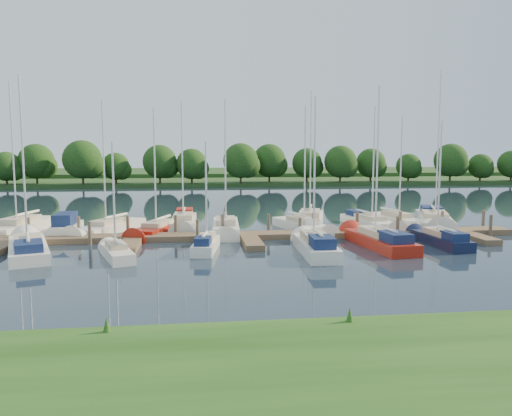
{
  "coord_description": "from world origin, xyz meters",
  "views": [
    {
      "loc": [
        -3.71,
        -27.47,
        6.3
      ],
      "look_at": [
        0.62,
        8.0,
        2.2
      ],
      "focal_mm": 35.0,
      "sensor_mm": 36.0,
      "label": 1
    }
  ],
  "objects": [
    {
      "name": "ground",
      "position": [
        0.0,
        0.0,
        0.0
      ],
      "size": [
        260.0,
        260.0,
        0.0
      ],
      "primitive_type": "plane",
      "color": "#1B2736",
      "rests_on": "ground"
    },
    {
      "name": "near_bank",
      "position": [
        0.0,
        -16.0,
        0.25
      ],
      "size": [
        90.0,
        10.0,
        0.5
      ],
      "primitive_type": "cube",
      "color": "#1B4212",
      "rests_on": "ground"
    },
    {
      "name": "dock",
      "position": [
        0.0,
        7.31,
        0.2
      ],
      "size": [
        40.0,
        6.0,
        0.4
      ],
      "color": "brown",
      "rests_on": "ground"
    },
    {
      "name": "mooring_pilings",
      "position": [
        0.0,
        8.43,
        0.6
      ],
      "size": [
        38.24,
        2.84,
        2.0
      ],
      "color": "#473D33",
      "rests_on": "ground"
    },
    {
      "name": "far_shore",
      "position": [
        0.0,
        75.0,
        0.3
      ],
      "size": [
        180.0,
        30.0,
        0.6
      ],
      "primitive_type": "cube",
      "color": "#234219",
      "rests_on": "ground"
    },
    {
      "name": "distant_hill",
      "position": [
        0.0,
        100.0,
        0.7
      ],
      "size": [
        220.0,
        40.0,
        1.4
      ],
      "primitive_type": "cube",
      "color": "#2A4B21",
      "rests_on": "ground"
    },
    {
      "name": "treeline",
      "position": [
        -1.38,
        61.95,
        4.05
      ],
      "size": [
        145.0,
        9.08,
        8.13
      ],
      "color": "#38281C",
      "rests_on": "ground"
    },
    {
      "name": "sailboat_n_0",
      "position": [
        -17.34,
        12.69,
        0.28
      ],
      "size": [
        3.88,
        9.46,
        11.93
      ],
      "rotation": [
        0.0,
        0.0,
        2.92
      ],
      "color": "white",
      "rests_on": "ground"
    },
    {
      "name": "motorboat",
      "position": [
        -13.61,
        11.49,
        0.39
      ],
      "size": [
        1.8,
        5.95,
        2.0
      ],
      "rotation": [
        0.0,
        0.0,
        3.16
      ],
      "color": "white",
      "rests_on": "ground"
    },
    {
      "name": "sailboat_n_2",
      "position": [
        -10.52,
        12.02,
        0.27
      ],
      "size": [
        4.91,
        8.06,
        10.47
      ],
      "rotation": [
        0.0,
        0.0,
        2.69
      ],
      "color": "white",
      "rests_on": "ground"
    },
    {
      "name": "sailboat_n_3",
      "position": [
        -6.63,
        10.77,
        0.27
      ],
      "size": [
        3.99,
        7.69,
        9.8
      ],
      "rotation": [
        0.0,
        0.0,
        2.79
      ],
      "color": "maroon",
      "rests_on": "ground"
    },
    {
      "name": "sailboat_n_4",
      "position": [
        -4.73,
        14.18,
        0.33
      ],
      "size": [
        2.13,
        8.33,
        10.7
      ],
      "rotation": [
        0.0,
        0.0,
        3.12
      ],
      "color": "white",
      "rests_on": "ground"
    },
    {
      "name": "sailboat_n_5",
      "position": [
        -1.41,
        10.72,
        0.28
      ],
      "size": [
        2.32,
        8.25,
        10.54
      ],
      "rotation": [
        0.0,
        0.0,
        3.09
      ],
      "color": "white",
      "rests_on": "ground"
    },
    {
      "name": "sailboat_n_6",
      "position": [
        4.7,
        10.85,
        0.27
      ],
      "size": [
        3.63,
        7.99,
        10.16
      ],
      "rotation": [
        0.0,
        0.0,
        3.41
      ],
      "color": "white",
      "rests_on": "ground"
    },
    {
      "name": "sailboat_n_7",
      "position": [
        5.98,
        13.86,
        0.28
      ],
      "size": [
        4.11,
        9.21,
        11.71
      ],
      "rotation": [
        0.0,
        0.0,
        2.88
      ],
      "color": "white",
      "rests_on": "ground"
    },
    {
      "name": "sailboat_n_8",
      "position": [
        10.76,
        12.41,
        0.31
      ],
      "size": [
        2.94,
        8.2,
        10.25
      ],
      "rotation": [
        0.0,
        0.0,
        3.29
      ],
      "color": "white",
      "rests_on": "ground"
    },
    {
      "name": "sailboat_n_9",
      "position": [
        13.56,
        13.35,
        0.27
      ],
      "size": [
        3.3,
        7.49,
        9.54
      ],
      "rotation": [
        0.0,
        0.0,
        3.4
      ],
      "color": "white",
      "rests_on": "ground"
    },
    {
      "name": "sailboat_n_10",
      "position": [
        16.64,
        12.73,
        0.32
      ],
      "size": [
        5.62,
        10.57,
        13.39
      ],
      "rotation": [
        0.0,
        0.0,
        2.77
      ],
      "color": "white",
      "rests_on": "ground"
    },
    {
      "name": "sailboat_s_0",
      "position": [
        -13.98,
        4.12,
        0.32
      ],
      "size": [
        4.45,
        8.91,
        11.24
      ],
      "rotation": [
        0.0,
        0.0,
        0.33
      ],
      "color": "white",
      "rests_on": "ground"
    },
    {
      "name": "sailboat_s_1",
      "position": [
        -8.41,
        2.29,
        0.27
      ],
      "size": [
        2.69,
        5.42,
        7.13
      ],
      "rotation": [
        0.0,
        0.0,
        0.33
      ],
      "color": "white",
      "rests_on": "ground"
    },
    {
      "name": "sailboat_s_2",
      "position": [
        -3.08,
        3.88,
        0.32
      ],
      "size": [
        2.0,
        5.54,
        7.25
      ],
      "rotation": [
        0.0,
        0.0,
        -0.16
      ],
      "color": "white",
      "rests_on": "ground"
    },
    {
      "name": "sailboat_s_3",
      "position": [
        3.6,
        2.24,
        0.35
      ],
      "size": [
        2.1,
        7.73,
        10.1
      ],
      "rotation": [
        0.0,
        0.0,
        -0.04
      ],
      "color": "white",
      "rests_on": "ground"
    },
    {
      "name": "sailboat_s_4",
      "position": [
        8.26,
        3.82,
        0.34
      ],
      "size": [
        2.7,
        8.58,
        10.94
      ],
      "rotation": [
        0.0,
        0.0,
        0.1
      ],
      "color": "maroon",
      "rests_on": "ground"
    },
    {
      "name": "sailboat_s_5",
      "position": [
        12.6,
        3.86,
        0.32
      ],
      "size": [
        1.75,
        6.69,
        8.69
      ],
      "rotation": [
        0.0,
        0.0,
        0.03
      ],
      "color": "#0F1632",
      "rests_on": "ground"
    }
  ]
}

